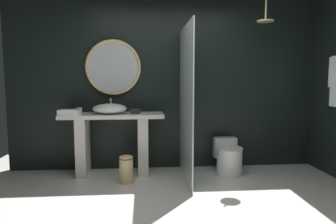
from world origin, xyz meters
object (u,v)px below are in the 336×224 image
(tissue_box, at_px, (135,111))
(waste_bin, at_px, (126,169))
(vessel_sink, at_px, (110,109))
(rain_shower_head, at_px, (266,19))
(round_wall_mirror, at_px, (113,67))
(toilet, at_px, (228,157))
(folded_hand_towel, at_px, (70,112))
(tumbler_cup, at_px, (79,111))

(tissue_box, relative_size, waste_bin, 0.38)
(vessel_sink, xyz_separation_m, rain_shower_head, (2.16, -0.22, 1.24))
(round_wall_mirror, height_order, toilet, round_wall_mirror)
(vessel_sink, height_order, waste_bin, vessel_sink)
(waste_bin, bearing_deg, round_wall_mirror, 107.90)
(vessel_sink, xyz_separation_m, folded_hand_towel, (-0.53, -0.13, -0.04))
(toilet, distance_m, waste_bin, 1.50)
(round_wall_mirror, relative_size, rain_shower_head, 2.44)
(tissue_box, height_order, folded_hand_towel, folded_hand_towel)
(round_wall_mirror, bearing_deg, toilet, -11.39)
(vessel_sink, bearing_deg, toilet, -3.52)
(rain_shower_head, distance_m, toilet, 2.01)
(rain_shower_head, bearing_deg, vessel_sink, 174.13)
(tissue_box, bearing_deg, folded_hand_towel, -172.02)
(toilet, xyz_separation_m, folded_hand_towel, (-2.25, -0.02, 0.69))
(tumbler_cup, bearing_deg, folded_hand_towel, -123.47)
(tissue_box, xyz_separation_m, waste_bin, (-0.12, -0.40, -0.73))
(vessel_sink, relative_size, waste_bin, 1.28)
(waste_bin, distance_m, folded_hand_towel, 1.10)
(tumbler_cup, xyz_separation_m, rain_shower_head, (2.60, -0.24, 1.26))
(round_wall_mirror, xyz_separation_m, rain_shower_head, (2.12, -0.45, 0.64))
(folded_hand_towel, bearing_deg, tumbler_cup, 56.53)
(round_wall_mirror, relative_size, toilet, 1.51)
(tumbler_cup, bearing_deg, toilet, -3.37)
(tissue_box, bearing_deg, tumbler_cup, 178.13)
(vessel_sink, xyz_separation_m, toilet, (1.72, -0.11, -0.72))
(tissue_box, height_order, rain_shower_head, rain_shower_head)
(vessel_sink, height_order, folded_hand_towel, vessel_sink)
(round_wall_mirror, height_order, folded_hand_towel, round_wall_mirror)
(toilet, xyz_separation_m, waste_bin, (-1.47, -0.30, -0.05))
(vessel_sink, xyz_separation_m, tumbler_cup, (-0.43, 0.02, -0.03))
(toilet, relative_size, waste_bin, 1.44)
(vessel_sink, bearing_deg, folded_hand_towel, -166.21)
(tissue_box, bearing_deg, toilet, -4.24)
(tissue_box, bearing_deg, rain_shower_head, -6.87)
(round_wall_mirror, bearing_deg, vessel_sink, -99.41)
(tumbler_cup, distance_m, toilet, 2.26)
(round_wall_mirror, bearing_deg, waste_bin, -72.10)
(rain_shower_head, xyz_separation_m, waste_bin, (-1.92, -0.18, -2.01))
(waste_bin, xyz_separation_m, folded_hand_towel, (-0.78, 0.27, 0.73))
(rain_shower_head, relative_size, waste_bin, 0.89)
(tumbler_cup, xyz_separation_m, folded_hand_towel, (-0.10, -0.15, -0.01))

